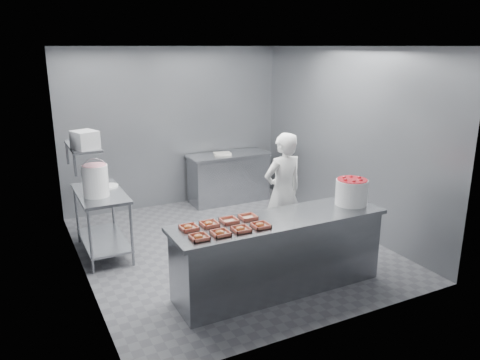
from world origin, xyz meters
name	(u,v)px	position (x,y,z in m)	size (l,w,h in m)	color
floor	(230,247)	(0.00, 0.00, 0.00)	(4.50, 4.50, 0.00)	#4C4C51
ceiling	(228,46)	(0.00, 0.00, 2.80)	(4.50, 4.50, 0.00)	white
wall_back	(174,128)	(0.00, 2.25, 1.40)	(4.00, 0.04, 2.80)	slate
wall_left	(76,169)	(-2.00, 0.00, 1.40)	(0.04, 4.50, 2.80)	slate
wall_right	(345,140)	(2.00, 0.00, 1.40)	(0.04, 4.50, 2.80)	slate
service_counter	(279,254)	(0.00, -1.35, 0.45)	(2.60, 0.70, 0.90)	slate
prep_table	(102,213)	(-1.65, 0.60, 0.59)	(0.60, 1.20, 0.90)	slate
back_counter	(229,178)	(0.90, 1.90, 0.45)	(1.50, 0.60, 0.90)	slate
wall_shelf	(83,146)	(-1.82, 0.60, 1.55)	(0.35, 0.90, 0.03)	slate
tray_0	(199,237)	(-1.06, -1.50, 0.92)	(0.19, 0.18, 0.06)	tan
tray_1	(220,233)	(-0.82, -1.50, 0.92)	(0.19, 0.18, 0.06)	tan
tray_2	(241,229)	(-0.58, -1.50, 0.92)	(0.19, 0.18, 0.06)	tan
tray_3	(260,225)	(-0.34, -1.50, 0.92)	(0.19, 0.18, 0.06)	tan
tray_4	(189,227)	(-1.06, -1.20, 0.92)	(0.19, 0.18, 0.06)	tan
tray_5	(209,224)	(-0.82, -1.20, 0.92)	(0.19, 0.18, 0.06)	tan
tray_6	(229,220)	(-0.58, -1.20, 0.92)	(0.19, 0.18, 0.04)	tan
tray_7	(248,217)	(-0.34, -1.20, 0.92)	(0.19, 0.18, 0.04)	tan
worker	(283,192)	(0.67, -0.35, 0.84)	(0.61, 0.40, 1.68)	white
strawberry_tub	(351,191)	(1.04, -1.33, 1.07)	(0.39, 0.39, 0.32)	white
glaze_bucket	(95,180)	(-1.72, 0.44, 1.12)	(0.35, 0.33, 0.51)	white
bucket_lid	(108,186)	(-1.51, 0.79, 0.91)	(0.29, 0.29, 0.02)	white
rag	(98,184)	(-1.61, 0.98, 0.91)	(0.15, 0.13, 0.02)	#CCB28C
appliance	(85,140)	(-1.82, 0.35, 1.68)	(0.26, 0.30, 0.22)	gray
paper_stack	(222,154)	(0.78, 1.90, 0.92)	(0.30, 0.22, 0.04)	silver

